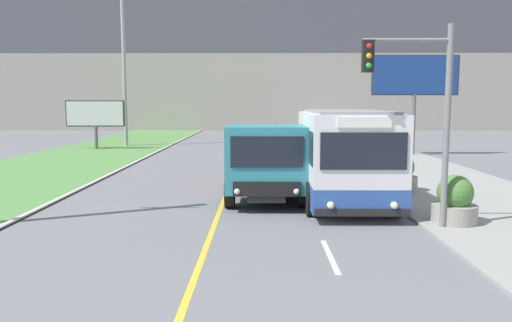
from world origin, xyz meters
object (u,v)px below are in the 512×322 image
(dump_truck, at_px, (266,163))
(utility_pole_far, at_px, (124,67))
(traffic_light_mast, at_px, (421,100))
(planter_round_third, at_px, (373,161))
(billboard_small, at_px, (95,115))
(city_bus, at_px, (346,158))
(planter_round_near, at_px, (455,202))
(planter_round_second, at_px, (400,175))
(billboard_large, at_px, (415,79))

(dump_truck, height_order, utility_pole_far, utility_pole_far)
(dump_truck, relative_size, utility_pole_far, 0.57)
(traffic_light_mast, xyz_separation_m, planter_round_third, (1.10, 9.96, -2.73))
(billboard_small, bearing_deg, traffic_light_mast, -54.71)
(city_bus, bearing_deg, traffic_light_mast, -66.29)
(billboard_small, height_order, planter_round_near, billboard_small)
(planter_round_near, bearing_deg, billboard_small, 127.77)
(city_bus, relative_size, planter_round_second, 4.04)
(planter_round_near, bearing_deg, utility_pole_far, 122.29)
(utility_pole_far, xyz_separation_m, traffic_light_mast, (14.19, -24.70, -2.55))
(dump_truck, distance_m, planter_round_second, 5.14)
(traffic_light_mast, xyz_separation_m, planter_round_near, (1.15, 0.42, -2.72))
(billboard_small, bearing_deg, dump_truck, -57.38)
(billboard_large, xyz_separation_m, planter_round_near, (-4.23, -17.70, -4.07))
(dump_truck, distance_m, utility_pole_far, 23.83)
(billboard_large, bearing_deg, planter_round_second, -108.67)
(traffic_light_mast, xyz_separation_m, billboard_large, (5.38, 18.12, 1.35))
(billboard_small, distance_m, planter_round_near, 27.39)
(utility_pole_far, height_order, planter_round_second, utility_pole_far)
(dump_truck, bearing_deg, planter_round_third, 51.42)
(traffic_light_mast, bearing_deg, utility_pole_far, 119.88)
(utility_pole_far, height_order, billboard_large, utility_pole_far)
(utility_pole_far, bearing_deg, planter_round_third, -43.96)
(city_bus, distance_m, traffic_light_mast, 3.81)
(dump_truck, bearing_deg, utility_pole_far, 116.20)
(billboard_small, bearing_deg, planter_round_third, -35.88)
(dump_truck, xyz_separation_m, utility_pole_far, (-10.32, 20.98, 4.62))
(billboard_small, distance_m, planter_round_third, 20.67)
(city_bus, height_order, planter_round_near, city_bus)
(city_bus, bearing_deg, utility_pole_far, 120.70)
(billboard_small, bearing_deg, utility_pole_far, 62.46)
(planter_round_third, bearing_deg, utility_pole_far, 136.04)
(billboard_large, relative_size, planter_round_near, 4.75)
(dump_truck, distance_m, planter_round_near, 6.05)
(billboard_large, bearing_deg, dump_truck, -122.73)
(city_bus, height_order, planter_round_third, city_bus)
(billboard_large, relative_size, planter_round_second, 4.41)
(city_bus, xyz_separation_m, billboard_large, (6.72, 15.06, 3.18))
(planter_round_second, bearing_deg, city_bus, -137.89)
(traffic_light_mast, bearing_deg, planter_round_third, 83.71)
(billboard_small, height_order, planter_round_third, billboard_small)
(billboard_large, distance_m, planter_round_second, 14.23)
(city_bus, relative_size, traffic_light_mast, 1.07)
(planter_round_second, bearing_deg, billboard_large, 71.33)
(billboard_large, bearing_deg, traffic_light_mast, -106.53)
(city_bus, distance_m, planter_round_near, 3.74)
(city_bus, distance_m, billboard_large, 16.80)
(billboard_small, relative_size, planter_round_second, 2.93)
(utility_pole_far, xyz_separation_m, planter_round_second, (15.20, -19.51, -5.23))
(dump_truck, height_order, billboard_small, billboard_small)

